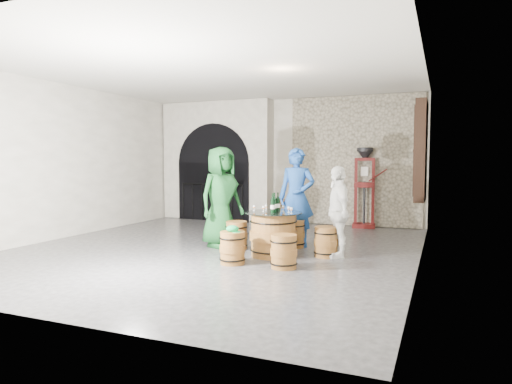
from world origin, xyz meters
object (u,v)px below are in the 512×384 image
at_px(person_white, 338,212).
at_px(side_barrel, 280,214).
at_px(wine_bottle_center, 273,205).
at_px(person_green, 221,197).
at_px(corking_press, 365,181).
at_px(barrel_stool_far, 294,234).
at_px(wine_bottle_right, 278,204).
at_px(person_blue, 297,197).
at_px(barrel_table, 273,234).
at_px(barrel_stool_left, 237,235).
at_px(barrel_stool_near_right, 284,252).
at_px(wine_bottle_left, 274,204).
at_px(barrel_stool_near_left, 232,248).
at_px(barrel_stool_right, 326,242).

xyz_separation_m(person_white, side_barrel, (-2.01, 2.86, -0.43)).
bearing_deg(wine_bottle_center, person_green, 154.71).
height_order(side_barrel, corking_press, corking_press).
height_order(barrel_stool_far, wine_bottle_right, wine_bottle_right).
bearing_deg(side_barrel, person_blue, -63.60).
height_order(barrel_table, person_blue, person_blue).
bearing_deg(side_barrel, person_white, -54.89).
bearing_deg(side_barrel, barrel_table, -72.77).
bearing_deg(barrel_stool_left, person_white, 0.53).
xyz_separation_m(barrel_stool_near_right, wine_bottle_left, (-0.44, 0.79, 0.63)).
distance_m(person_green, person_white, 2.25).
bearing_deg(wine_bottle_center, wine_bottle_right, 88.45).
relative_size(person_white, wine_bottle_left, 4.70).
relative_size(person_white, side_barrel, 2.29).
bearing_deg(barrel_stool_near_left, barrel_stool_right, 40.91).
distance_m(person_blue, corking_press, 3.02).
distance_m(barrel_stool_far, wine_bottle_right, 1.00).
xyz_separation_m(barrel_stool_near_right, wine_bottle_center, (-0.41, 0.63, 0.63)).
relative_size(barrel_table, side_barrel, 1.46).
relative_size(wine_bottle_left, wine_bottle_center, 1.00).
height_order(barrel_stool_right, corking_press, corking_press).
bearing_deg(corking_press, person_green, -127.83).
bearing_deg(barrel_stool_right, wine_bottle_center, -153.16).
bearing_deg(barrel_table, corking_press, 77.15).
bearing_deg(side_barrel, barrel_stool_near_right, -70.02).
bearing_deg(barrel_stool_near_right, corking_press, 84.58).
relative_size(barrel_table, corking_press, 0.51).
xyz_separation_m(barrel_stool_right, wine_bottle_center, (-0.80, -0.41, 0.63)).
xyz_separation_m(barrel_stool_left, wine_bottle_center, (0.87, -0.45, 0.63)).
bearing_deg(side_barrel, wine_bottle_left, -72.48).
bearing_deg(barrel_stool_right, side_barrel, 122.13).
distance_m(barrel_stool_left, barrel_stool_right, 1.67).
height_order(barrel_stool_right, wine_bottle_right, wine_bottle_right).
relative_size(person_blue, person_white, 1.21).
bearing_deg(person_green, person_white, -68.55).
bearing_deg(barrel_stool_left, wine_bottle_left, -18.55).
xyz_separation_m(barrel_stool_far, person_white, (0.93, -0.55, 0.51)).
relative_size(person_blue, wine_bottle_left, 5.70).
distance_m(barrel_stool_far, barrel_stool_right, 0.97).
height_order(barrel_stool_far, person_white, person_white).
height_order(barrel_stool_near_right, wine_bottle_right, wine_bottle_right).
distance_m(barrel_stool_right, person_green, 2.17).
relative_size(barrel_stool_near_right, wine_bottle_left, 1.57).
xyz_separation_m(barrel_stool_far, barrel_stool_right, (0.76, -0.61, 0.00)).
distance_m(barrel_table, wine_bottle_left, 0.51).
relative_size(barrel_stool_left, wine_bottle_right, 1.57).
xyz_separation_m(barrel_stool_near_left, person_green, (-0.83, 1.25, 0.68)).
bearing_deg(wine_bottle_center, person_blue, 86.96).
xyz_separation_m(barrel_stool_left, side_barrel, (-0.16, 2.87, 0.08)).
height_order(barrel_stool_near_right, person_blue, person_blue).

